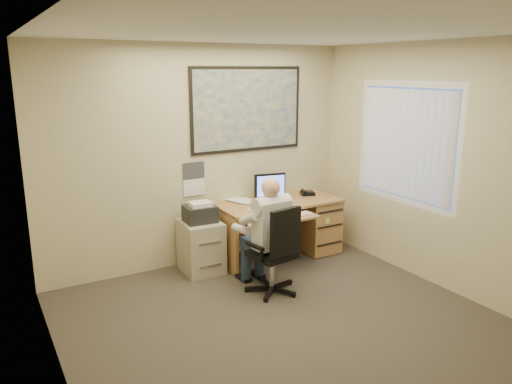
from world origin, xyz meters
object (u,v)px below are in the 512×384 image
desk (298,220)px  person (271,236)px  office_chair (273,268)px  filing_cabinet (201,242)px

desk → person: person is taller
office_chair → person: person is taller
filing_cabinet → office_chair: bearing=-63.6°
desk → filing_cabinet: bearing=178.6°
desk → office_chair: bearing=-136.2°
filing_cabinet → office_chair: office_chair is taller
filing_cabinet → person: 1.03m
office_chair → person: 0.36m
filing_cabinet → person: size_ratio=0.68×
desk → filing_cabinet: desk is taller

